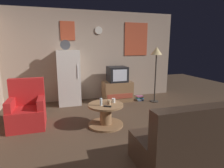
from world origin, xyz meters
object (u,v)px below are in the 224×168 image
fridge (69,77)px  wine_glass (101,102)px  standing_lamp (156,55)px  mug_ceramic_tan (109,102)px  mug_ceramic_white (113,101)px  couch (198,142)px  remote_control (107,106)px  coffee_table (106,115)px  crt_tv (117,74)px  tv_stand (117,91)px  book_stack (140,98)px  armchair (27,110)px

fridge → wine_glass: (0.49, -1.80, -0.22)m
standing_lamp → mug_ceramic_tan: size_ratio=17.67×
mug_ceramic_white → couch: size_ratio=0.05×
wine_glass → remote_control: (0.10, -0.11, -0.06)m
remote_control → fridge: bearing=138.2°
coffee_table → crt_tv: bearing=64.1°
tv_stand → book_stack: size_ratio=3.93×
mug_ceramic_tan → couch: (0.84, -1.55, -0.19)m
remote_control → book_stack: bearing=79.0°
remote_control → armchair: (-1.52, 0.62, -0.13)m
standing_lamp → remote_control: standing_lamp is taller
tv_stand → remote_control: tv_stand is taller
crt_tv → book_stack: 1.01m
fridge → book_stack: 2.18m
mug_ceramic_white → remote_control: (-0.19, -0.23, -0.03)m
couch → tv_stand: bearing=92.1°
standing_lamp → armchair: size_ratio=1.66×
standing_lamp → wine_glass: standing_lamp is taller
mug_ceramic_tan → book_stack: mug_ceramic_tan is taller
standing_lamp → mug_ceramic_white: bearing=-144.5°
wine_glass → couch: bearing=-56.3°
book_stack → tv_stand: bearing=166.2°
coffee_table → remote_control: size_ratio=4.80×
remote_control → couch: (0.91, -1.41, -0.16)m
fridge → book_stack: (2.05, -0.29, -0.69)m
mug_ceramic_white → couch: couch is taller
coffee_table → remote_control: 0.30m
mug_ceramic_tan → armchair: bearing=163.4°
couch → book_stack: couch is taller
mug_ceramic_tan → tv_stand: bearing=66.2°
remote_control → book_stack: (1.46, 1.62, -0.40)m
crt_tv → armchair: 2.63m
crt_tv → armchair: size_ratio=0.56×
remote_control → book_stack: remote_control is taller
standing_lamp → wine_glass: bearing=-146.4°
crt_tv → coffee_table: bearing=-115.9°
mug_ceramic_white → remote_control: 0.30m
standing_lamp → remote_control: (-1.82, -1.39, -0.89)m
couch → book_stack: (0.54, 3.03, -0.24)m
crt_tv → remote_control: crt_tv is taller
mug_ceramic_tan → standing_lamp: bearing=35.4°
fridge → armchair: (-0.93, -1.29, -0.42)m
standing_lamp → coffee_table: 2.45m
coffee_table → mug_ceramic_tan: (0.06, -0.03, 0.27)m
couch → mug_ceramic_white: bearing=113.8°
armchair → crt_tv: bearing=26.7°
mug_ceramic_white → crt_tv: bearing=69.0°
fridge → crt_tv: bearing=-5.4°
remote_control → wine_glass: bearing=163.9°
wine_glass → couch: couch is taller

